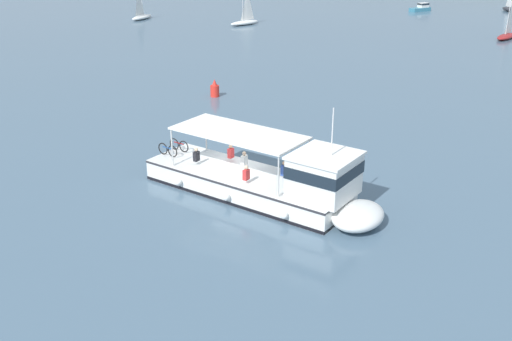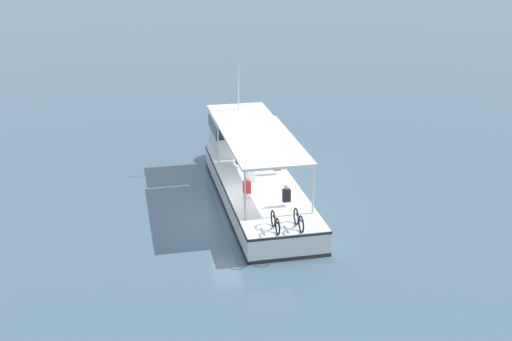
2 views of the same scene
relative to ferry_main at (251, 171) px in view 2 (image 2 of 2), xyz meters
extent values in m
plane|color=slate|center=(-2.85, 1.25, -1.02)|extent=(400.00, 400.00, 0.00)
cube|color=white|center=(-1.61, 0.07, -0.47)|extent=(10.93, 3.67, 1.10)
ellipsoid|color=white|center=(4.58, -0.20, -0.47)|extent=(2.33, 3.04, 1.01)
cube|color=black|center=(-1.61, 0.07, -0.92)|extent=(10.93, 3.71, 0.16)
cube|color=#2D2D33|center=(-1.61, 0.07, 0.00)|extent=(10.93, 3.73, 0.10)
cube|color=white|center=(2.78, -0.12, 1.03)|extent=(2.72, 2.83, 1.90)
cube|color=#19232D|center=(2.78, -0.12, 1.37)|extent=(2.76, 2.90, 0.56)
cube|color=white|center=(2.78, -0.12, 2.04)|extent=(2.88, 3.00, 0.12)
cube|color=white|center=(-2.06, 0.09, 2.13)|extent=(6.82, 3.23, 0.10)
cylinder|color=silver|center=(1.24, 1.31, 1.08)|extent=(0.08, 0.08, 2.00)
cylinder|color=silver|center=(1.13, -1.41, 1.08)|extent=(0.08, 0.08, 2.00)
cylinder|color=silver|center=(-5.25, 1.59, 1.08)|extent=(0.08, 0.08, 2.00)
cylinder|color=silver|center=(-5.37, -1.12, 1.08)|extent=(0.08, 0.08, 2.00)
cylinder|color=silver|center=(3.08, -0.13, 3.20)|extent=(0.06, 0.06, 2.20)
sphere|color=white|center=(1.71, -1.85, -0.52)|extent=(0.36, 0.36, 0.36)
sphere|color=white|center=(-1.59, -1.71, -0.52)|extent=(0.36, 0.36, 0.36)
sphere|color=white|center=(-4.69, -1.57, -0.52)|extent=(0.36, 0.36, 0.36)
torus|color=black|center=(-6.14, 0.72, 0.41)|extent=(0.66, 0.09, 0.66)
torus|color=black|center=(-6.84, 0.75, 0.41)|extent=(0.66, 0.09, 0.66)
cylinder|color=maroon|center=(-6.49, 0.74, 0.53)|extent=(0.70, 0.09, 0.06)
torus|color=black|center=(-6.18, -0.18, 0.41)|extent=(0.66, 0.09, 0.66)
torus|color=black|center=(-6.88, -0.15, 0.41)|extent=(0.66, 0.09, 0.66)
cylinder|color=#1E478C|center=(-6.53, -0.16, 0.53)|extent=(0.70, 0.09, 0.06)
cube|color=black|center=(-4.44, -0.32, 0.54)|extent=(0.23, 0.33, 0.52)
sphere|color=beige|center=(-4.44, -0.32, 0.91)|extent=(0.20, 0.20, 0.20)
cube|color=red|center=(-3.20, 1.01, 0.54)|extent=(0.23, 0.33, 0.52)
sphere|color=tan|center=(-3.20, 1.01, 0.91)|extent=(0.20, 0.20, 0.20)
cube|color=white|center=(-2.04, 0.55, 0.54)|extent=(0.23, 0.33, 0.52)
sphere|color=beige|center=(-2.04, 0.55, 0.91)|extent=(0.20, 0.20, 0.20)
cube|color=red|center=(-0.93, -0.96, 0.54)|extent=(0.23, 0.33, 0.52)
sphere|color=beige|center=(-0.93, -0.96, 0.91)|extent=(0.20, 0.20, 0.20)
cube|color=#2D4CA5|center=(0.32, 0.51, 0.54)|extent=(0.23, 0.33, 0.52)
sphere|color=tan|center=(0.32, 0.51, 0.91)|extent=(0.20, 0.20, 0.20)
camera|label=1|loc=(13.39, -22.41, 11.55)|focal=41.11mm
camera|label=2|loc=(-27.87, 7.08, 11.05)|focal=46.48mm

